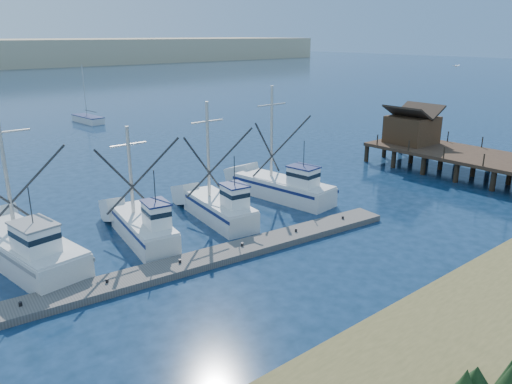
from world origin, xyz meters
TOP-DOWN VIEW (x-y plane):
  - ground at (0.00, 0.00)m, footprint 500.00×500.00m
  - floating_dock at (-8.48, 6.25)m, footprint 29.20×4.87m
  - timber_pier at (21.50, 8.46)m, footprint 7.00×20.00m
  - trawler_fleet at (-9.33, 11.36)m, footprint 28.35×9.72m
  - sailboat_near at (6.13, 55.07)m, footprint 2.52×6.23m
  - flying_gull at (17.35, 5.89)m, footprint 0.98×0.18m

SIDE VIEW (x-z plane):
  - ground at x=0.00m, z-range 0.00..0.00m
  - floating_dock at x=-8.48m, z-range 0.00..0.39m
  - sailboat_near at x=6.13m, z-range -3.56..4.54m
  - trawler_fleet at x=-9.33m, z-range -3.32..5.27m
  - timber_pier at x=21.50m, z-range -1.43..6.57m
  - flying_gull at x=17.35m, z-range 9.69..9.87m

